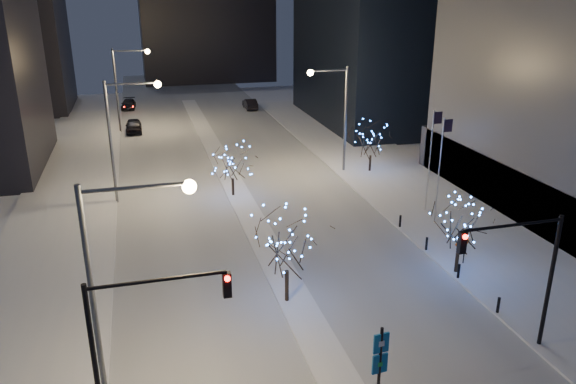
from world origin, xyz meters
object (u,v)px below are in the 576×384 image
object	(u,v)px
holiday_tree_plaza_far	(371,140)
construction_sign	(462,246)
traffic_signal_west	(136,333)
holiday_tree_median_far	(232,164)
street_lamp_w_mid	(123,125)
street_lamp_w_far	(124,78)
traffic_signal_east	(525,264)
car_far	(128,104)
holiday_tree_median_near	(287,245)
wayfinding_sign	(380,359)
car_near	(134,126)
holiday_tree_plaza_near	(461,223)
street_lamp_east	(337,106)
car_mid	(250,104)
street_lamp_w_near	(118,267)

from	to	relation	value
holiday_tree_plaza_far	construction_sign	bearing A→B (deg)	-95.93
traffic_signal_west	holiday_tree_median_far	bearing A→B (deg)	72.94
street_lamp_w_mid	street_lamp_w_far	size ratio (longest dim) A/B	1.00
street_lamp_w_far	holiday_tree_plaza_far	distance (m)	32.11
traffic_signal_west	traffic_signal_east	size ratio (longest dim) A/B	1.00
street_lamp_w_far	car_far	distance (m)	15.27
holiday_tree_median_near	wayfinding_sign	distance (m)	9.26
car_near	traffic_signal_west	bearing A→B (deg)	-89.58
traffic_signal_east	car_far	world-z (taller)	traffic_signal_east
holiday_tree_plaza_near	traffic_signal_east	bearing A→B (deg)	-101.37
street_lamp_w_mid	construction_sign	world-z (taller)	street_lamp_w_mid
holiday_tree_median_near	street_lamp_w_far	bearing A→B (deg)	100.90
traffic_signal_west	wayfinding_sign	distance (m)	9.81
street_lamp_east	holiday_tree_plaza_far	bearing A→B (deg)	-15.01
car_mid	traffic_signal_east	bearing A→B (deg)	90.76
traffic_signal_east	car_mid	world-z (taller)	traffic_signal_east
holiday_tree_median_far	holiday_tree_plaza_near	distance (m)	20.35
street_lamp_w_near	holiday_tree_median_far	bearing A→B (deg)	70.53
street_lamp_w_near	holiday_tree_median_far	size ratio (longest dim) A/B	2.22
street_lamp_w_far	traffic_signal_west	bearing A→B (deg)	-89.45
car_far	construction_sign	xyz separation A→B (m)	(20.32, -56.49, 0.72)
street_lamp_w_mid	holiday_tree_median_far	distance (m)	9.24
car_far	holiday_tree_median_far	bearing A→B (deg)	-73.98
holiday_tree_median_near	holiday_tree_plaza_far	size ratio (longest dim) A/B	1.05
traffic_signal_west	holiday_tree_plaza_near	xyz separation A→B (m)	(18.94, 8.76, -1.38)
holiday_tree_plaza_far	street_lamp_w_mid	bearing A→B (deg)	-174.55
car_near	car_mid	world-z (taller)	car_near
street_lamp_w_mid	holiday_tree_median_near	xyz separation A→B (m)	(8.44, -18.81, -2.94)
wayfinding_sign	holiday_tree_median_far	bearing A→B (deg)	87.78
holiday_tree_plaza_near	car_near	bearing A→B (deg)	113.93
car_far	construction_sign	size ratio (longest dim) A/B	2.27
holiday_tree_median_near	construction_sign	xyz separation A→B (m)	(11.82, 1.45, -2.16)
traffic_signal_east	car_near	distance (m)	53.38
traffic_signal_west	construction_sign	xyz separation A→B (m)	(19.76, 9.64, -3.36)
car_far	holiday_tree_plaza_near	bearing A→B (deg)	-67.12
car_near	street_lamp_w_near	bearing A→B (deg)	-90.16
car_mid	wayfinding_sign	bearing A→B (deg)	83.50
street_lamp_east	holiday_tree_median_far	world-z (taller)	street_lamp_east
construction_sign	holiday_tree_plaza_near	bearing A→B (deg)	-148.18
street_lamp_east	traffic_signal_west	bearing A→B (deg)	-121.69
street_lamp_east	construction_sign	distance (m)	21.02
street_lamp_east	traffic_signal_east	xyz separation A→B (m)	(-1.14, -29.00, -1.69)
street_lamp_w_far	street_lamp_east	size ratio (longest dim) A/B	1.00
street_lamp_w_far	wayfinding_sign	bearing A→B (deg)	-79.31
street_lamp_w_mid	holiday_tree_plaza_near	xyz separation A→B (m)	(19.44, -18.24, -3.12)
car_mid	street_lamp_east	bearing A→B (deg)	93.51
street_lamp_w_far	street_lamp_east	world-z (taller)	same
holiday_tree_median_far	holiday_tree_plaza_far	bearing A→B (deg)	13.24
traffic_signal_west	car_mid	size ratio (longest dim) A/B	1.55
street_lamp_w_near	holiday_tree_median_near	distance (m)	10.87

